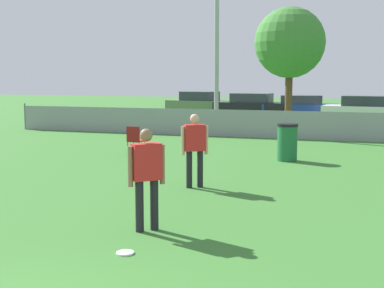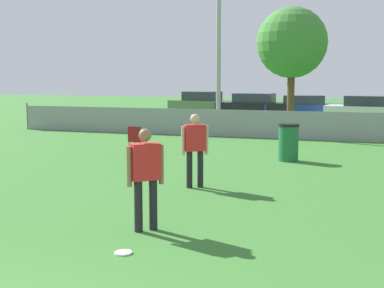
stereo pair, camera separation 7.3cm
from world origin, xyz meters
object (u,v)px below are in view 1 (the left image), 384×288
(trash_bin, at_px, (287,142))
(parked_car_dark, at_px, (252,106))
(tree_near_pole, at_px, (290,43))
(parked_car_white, at_px, (365,110))
(light_pole, at_px, (217,16))
(player_thrower_red, at_px, (195,145))
(player_defender_red, at_px, (147,172))
(frisbee_disc, at_px, (125,253))
(folding_chair_sideline, at_px, (135,139))
(parked_car_blue, at_px, (301,107))
(parked_car_olive, at_px, (199,104))

(trash_bin, distance_m, parked_car_dark, 16.78)
(tree_near_pole, distance_m, parked_car_white, 7.49)
(light_pole, relative_size, trash_bin, 7.91)
(player_thrower_red, distance_m, parked_car_white, 19.24)
(tree_near_pole, distance_m, player_defender_red, 16.63)
(frisbee_disc, height_order, trash_bin, trash_bin)
(light_pole, height_order, folding_chair_sideline, light_pole)
(tree_near_pole, distance_m, folding_chair_sideline, 9.98)
(light_pole, distance_m, parked_car_blue, 10.56)
(folding_chair_sideline, bearing_deg, parked_car_white, -111.94)
(player_thrower_red, relative_size, folding_chair_sideline, 1.83)
(player_defender_red, distance_m, frisbee_disc, 1.46)
(tree_near_pole, xyz_separation_m, trash_bin, (1.29, -8.53, -3.35))
(parked_car_dark, height_order, parked_car_blue, parked_car_dark)
(light_pole, relative_size, parked_car_white, 1.90)
(trash_bin, bearing_deg, parked_car_blue, 96.17)
(tree_near_pole, distance_m, player_thrower_red, 13.31)
(parked_car_blue, relative_size, parked_car_white, 1.05)
(folding_chair_sideline, xyz_separation_m, parked_car_white, (6.59, 14.73, 0.20))
(folding_chair_sideline, distance_m, parked_car_white, 16.14)
(trash_bin, bearing_deg, folding_chair_sideline, -177.47)
(tree_near_pole, bearing_deg, parked_car_blue, 93.52)
(player_defender_red, bearing_deg, tree_near_pole, 47.21)
(parked_car_dark, bearing_deg, folding_chair_sideline, -84.88)
(player_defender_red, height_order, parked_car_olive, player_defender_red)
(player_defender_red, xyz_separation_m, parked_car_dark, (-3.67, 23.97, -0.23))
(tree_near_pole, distance_m, trash_bin, 9.25)
(tree_near_pole, relative_size, parked_car_dark, 1.22)
(frisbee_disc, distance_m, parked_car_white, 23.64)
(parked_car_dark, bearing_deg, trash_bin, -68.55)
(tree_near_pole, relative_size, trash_bin, 5.07)
(player_thrower_red, bearing_deg, light_pole, 70.82)
(light_pole, relative_size, player_defender_red, 5.29)
(player_thrower_red, bearing_deg, parked_car_blue, 58.02)
(folding_chair_sideline, bearing_deg, parked_car_blue, -97.89)
(light_pole, xyz_separation_m, parked_car_blue, (2.44, 9.30, -4.36))
(frisbee_disc, height_order, parked_car_dark, parked_car_dark)
(trash_bin, bearing_deg, tree_near_pole, 98.60)
(player_thrower_red, bearing_deg, tree_near_pole, 56.64)
(player_thrower_red, bearing_deg, parked_car_white, 47.23)
(frisbee_disc, xyz_separation_m, parked_car_white, (2.68, 23.48, 0.67))
(folding_chair_sideline, xyz_separation_m, parked_car_dark, (0.08, 16.34, 0.22))
(player_defender_red, relative_size, parked_car_dark, 0.36)
(tree_near_pole, height_order, player_defender_red, tree_near_pole)
(tree_near_pole, xyz_separation_m, player_thrower_red, (-0.03, -12.97, -2.96))
(light_pole, xyz_separation_m, trash_bin, (4.21, -7.10, -4.49))
(parked_car_white, bearing_deg, parked_car_olive, 170.22)
(tree_near_pole, bearing_deg, parked_car_white, 62.21)
(player_thrower_red, relative_size, frisbee_disc, 6.48)
(player_thrower_red, height_order, trash_bin, player_thrower_red)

